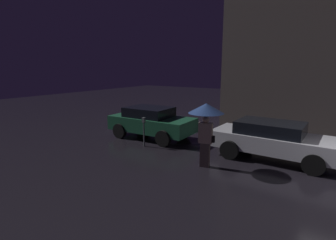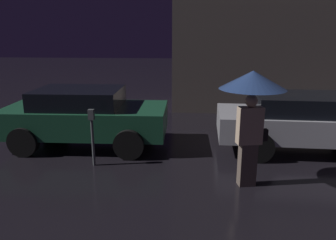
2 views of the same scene
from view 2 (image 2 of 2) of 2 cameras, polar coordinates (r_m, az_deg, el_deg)
name	(u,v)px [view 2 (image 2 of 2)]	position (r m, az deg, el deg)	size (l,w,h in m)	color
parked_car_green	(85,115)	(8.51, -14.26, 0.78)	(4.04, 2.00, 1.46)	#1E5638
parked_car_silver	(308,121)	(8.58, 23.20, -0.12)	(4.43, 1.95, 1.38)	#B7B7BF
pedestrian_with_umbrella	(252,94)	(5.99, 14.42, 4.41)	(1.18, 1.18, 2.17)	#66564C
parking_meter	(92,131)	(7.13, -13.06, -1.92)	(0.12, 0.10, 1.25)	#4C5154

